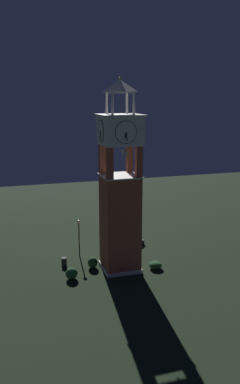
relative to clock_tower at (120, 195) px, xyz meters
name	(u,v)px	position (x,y,z in m)	size (l,w,h in m)	color
ground	(120,268)	(0.00, 0.00, -7.21)	(80.00, 80.00, 0.00)	black
clock_tower	(120,195)	(0.00, 0.00, 0.00)	(3.81, 3.81, 17.69)	#9E4C38
park_bench	(139,241)	(-3.72, -5.11, -6.72)	(1.52, 1.35, 0.95)	brown
lamp_post	(79,231)	(3.11, -4.16, -4.53)	(0.36, 0.36, 3.87)	black
trash_bin	(64,262)	(5.02, -2.21, -6.81)	(0.52, 0.52, 0.80)	#2D2D33
shrub_near_entry	(93,263)	(2.48, -0.88, -6.67)	(0.96, 0.96, 1.07)	#28562D
shrub_left_of_tower	(155,265)	(-3.23, 1.03, -6.86)	(1.25, 1.25, 0.70)	#28562D
shrub_behind_bench	(72,273)	(4.83, 0.90, -6.68)	(1.09, 1.09, 1.05)	#28562D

